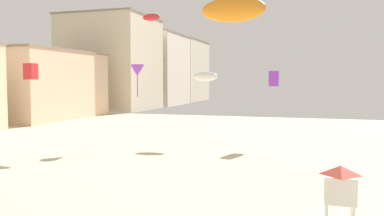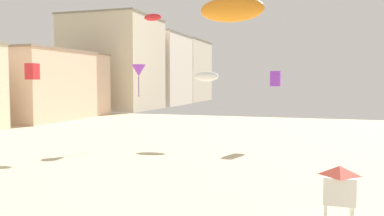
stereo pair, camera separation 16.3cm
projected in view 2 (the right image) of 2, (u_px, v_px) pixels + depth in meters
The scene contains 11 objects.
boardwalk_hotel_mid at pixel (45, 85), 60.03m from camera, with size 11.77×19.62×10.27m.
boardwalk_hotel_far at pixel (113, 63), 79.75m from camera, with size 16.77×15.74×18.58m.
boardwalk_hotel_distant at pixel (149, 70), 96.61m from camera, with size 17.37×16.50×17.10m.
boardwalk_hotel_furthest at pixel (178, 71), 116.17m from camera, with size 15.80×19.24×17.55m.
lifeguard_stand at pixel (339, 185), 14.33m from camera, with size 1.10×1.10×2.55m.
kite_white_parafoil at pixel (207, 76), 36.86m from camera, with size 2.32×0.64×0.90m.
kite_red_parafoil at pixel (153, 17), 37.71m from camera, with size 1.77×0.49×0.69m.
kite_orange_parafoil at pixel (232, 9), 14.17m from camera, with size 2.34×0.65×0.91m.
kite_purple_delta at pixel (139, 70), 35.66m from camera, with size 1.29×1.29×2.93m.
kite_red_box_2 at pixel (32, 71), 32.38m from camera, with size 0.84×0.84×1.32m.
kite_purple_box at pixel (275, 79), 35.55m from camera, with size 0.87×0.87×1.36m.
Camera 2 is at (10.26, -2.78, 5.59)m, focal length 37.01 mm.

